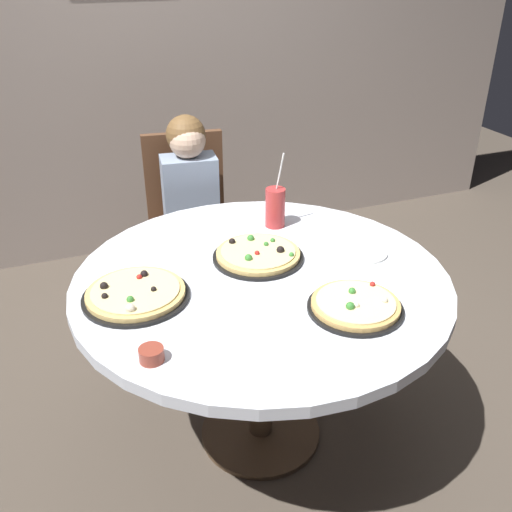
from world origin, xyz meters
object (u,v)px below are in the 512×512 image
at_px(diner_child, 195,241).
at_px(pizza_veggie, 355,306).
at_px(pizza_pepperoni, 258,255).
at_px(plate_small, 363,252).
at_px(sauce_bowl, 151,354).
at_px(chair_wooden, 189,218).
at_px(pizza_cheese, 136,294).
at_px(soda_cup, 275,207).
at_px(dining_table, 261,297).

relative_size(diner_child, pizza_veggie, 3.59).
height_order(pizza_pepperoni, plate_small, pizza_pepperoni).
height_order(diner_child, sauce_bowl, diner_child).
height_order(chair_wooden, pizza_cheese, chair_wooden).
bearing_deg(soda_cup, plate_small, -58.48).
bearing_deg(pizza_cheese, dining_table, -1.64).
height_order(pizza_veggie, pizza_pepperoni, same).
xyz_separation_m(diner_child, pizza_veggie, (0.20, -1.15, 0.28)).
distance_m(pizza_cheese, soda_cup, 0.72).
height_order(diner_child, pizza_veggie, diner_child).
distance_m(pizza_veggie, soda_cup, 0.66).
relative_size(chair_wooden, plate_small, 5.28).
bearing_deg(pizza_veggie, chair_wooden, 97.75).
xyz_separation_m(dining_table, sauce_bowl, (-0.45, -0.32, 0.11)).
xyz_separation_m(chair_wooden, diner_child, (-0.02, -0.18, -0.05)).
distance_m(pizza_pepperoni, plate_small, 0.39).
height_order(soda_cup, sauce_bowl, soda_cup).
bearing_deg(dining_table, plate_small, 1.23).
distance_m(pizza_veggie, sauce_bowl, 0.64).
bearing_deg(pizza_pepperoni, sauce_bowl, -138.40).
bearing_deg(pizza_veggie, dining_table, 122.10).
height_order(pizza_cheese, plate_small, pizza_cheese).
bearing_deg(soda_cup, diner_child, 113.24).
distance_m(pizza_cheese, pizza_pepperoni, 0.48).
bearing_deg(pizza_cheese, pizza_pepperoni, 12.36).
bearing_deg(plate_small, chair_wooden, 111.47).
xyz_separation_m(dining_table, chair_wooden, (0.01, 1.02, -0.13)).
distance_m(chair_wooden, sauce_bowl, 1.44).
distance_m(chair_wooden, pizza_cheese, 1.13).
relative_size(pizza_veggie, pizza_pepperoni, 0.91).
bearing_deg(diner_child, pizza_veggie, -80.01).
height_order(pizza_cheese, soda_cup, soda_cup).
distance_m(dining_table, diner_child, 0.86).
relative_size(chair_wooden, pizza_cheese, 2.74).
bearing_deg(sauce_bowl, pizza_pepperoni, 41.60).
distance_m(dining_table, pizza_veggie, 0.38).
relative_size(diner_child, pizza_pepperoni, 3.26).
relative_size(pizza_veggie, sauce_bowl, 4.31).
relative_size(pizza_pepperoni, plate_small, 1.84).
xyz_separation_m(pizza_cheese, soda_cup, (0.63, 0.34, 0.06)).
relative_size(soda_cup, sauce_bowl, 4.39).
bearing_deg(plate_small, pizza_pepperoni, 164.30).
distance_m(pizza_pepperoni, sauce_bowl, 0.65).
bearing_deg(chair_wooden, diner_child, -96.73).
bearing_deg(dining_table, soda_cup, 60.04).
distance_m(diner_child, pizza_pepperoni, 0.78).
bearing_deg(pizza_pepperoni, plate_small, -15.70).
height_order(pizza_cheese, pizza_pepperoni, same).
xyz_separation_m(pizza_veggie, plate_small, (0.22, 0.32, -0.01)).
height_order(pizza_veggie, soda_cup, soda_cup).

